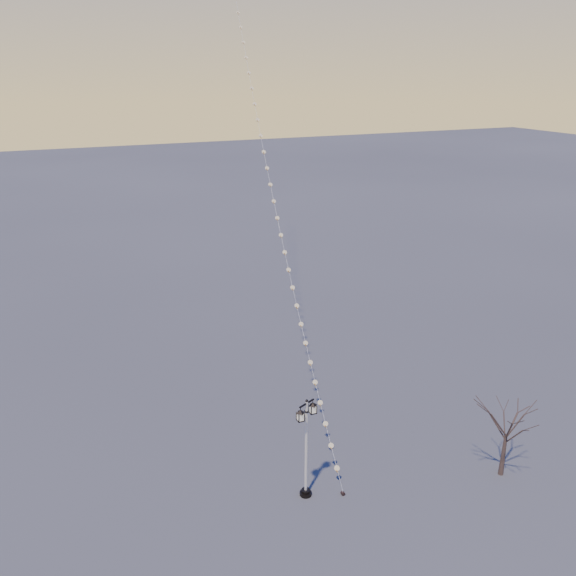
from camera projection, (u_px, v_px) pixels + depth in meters
ground at (345, 517)px, 28.36m from camera, size 300.00×300.00×0.00m
street_lamp at (306, 444)px, 28.82m from camera, size 1.27×0.83×5.31m
bare_tree at (508, 423)px, 30.33m from camera, size 2.61×2.61×4.34m
kite_train at (260, 92)px, 41.19m from camera, size 7.32×38.41×36.49m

